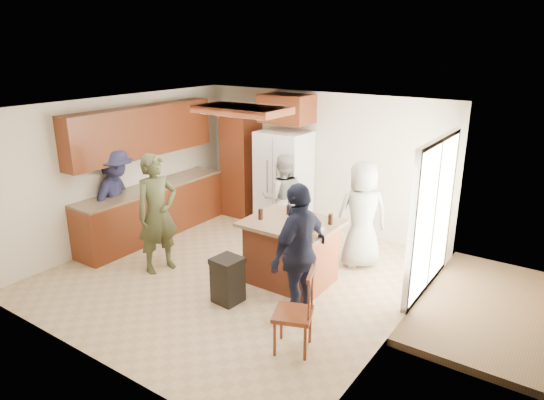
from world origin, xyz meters
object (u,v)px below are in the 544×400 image
Objects in this scene: person_side_right at (299,253)px; refrigerator at (284,180)px; kitchen_island at (291,251)px; person_behind_right at (362,215)px; person_counter at (117,199)px; spindle_chair at (295,314)px; trash_bin at (228,280)px; person_behind_left at (283,198)px; person_front_left at (157,214)px.

refrigerator reaches higher than person_side_right.
person_behind_right is at bearing 61.43° from kitchen_island.
person_behind_right is 2.08m from refrigerator.
person_counter is (-3.65, 0.19, -0.03)m from person_side_right.
person_side_right is at bearing 47.17° from person_behind_right.
person_side_right reaches higher than kitchen_island.
refrigerator is 3.95m from spindle_chair.
trash_bin is at bearing 162.54° from spindle_chair.
person_behind_left is 0.86× the size of refrigerator.
person_behind_left is 0.71m from refrigerator.
person_front_left is 1.09× the size of person_behind_right.
spindle_chair is at bearing 32.19° from person_side_right.
kitchen_island is (1.86, 0.78, -0.43)m from person_front_left.
person_behind_right is 1.67× the size of spindle_chair.
person_front_left is at bearing 32.31° from person_behind_left.
spindle_chair is at bearing -56.21° from kitchen_island.
person_front_left reaches higher than person_side_right.
person_front_left reaches higher than person_behind_left.
person_behind_right is (2.45, 1.86, -0.07)m from person_front_left.
person_counter reaches higher than spindle_chair.
trash_bin is (-0.98, -0.20, -0.57)m from person_side_right.
person_front_left is 1.01× the size of refrigerator.
person_counter reaches higher than trash_bin.
person_behind_right is at bearing -175.77° from person_side_right.
person_front_left is at bearing -120.82° from person_counter.
trash_bin is (2.67, -0.39, -0.54)m from person_counter.
person_behind_left is 1.55× the size of spindle_chair.
person_counter is at bearing -88.85° from person_side_right.
refrigerator reaches higher than kitchen_island.
person_behind_left is at bearing -9.00° from person_front_left.
person_behind_right reaches higher than trash_bin.
refrigerator is at bearing -91.75° from person_behind_left.
trash_bin is (0.95, -2.81, -0.58)m from refrigerator.
trash_bin is at bearing 21.43° from person_behind_right.
person_side_right is 0.82m from spindle_chair.
spindle_chair is (1.88, -2.62, -0.32)m from person_behind_left.
person_side_right is 1.39× the size of kitchen_island.
trash_bin is 1.38m from spindle_chair.
person_behind_left is (0.90, 2.04, -0.14)m from person_front_left.
person_behind_left is at bearing -57.80° from refrigerator.
person_side_right is (2.45, 0.03, -0.02)m from person_front_left.
person_front_left is 1.59m from trash_bin.
person_behind_right is 1.83m from person_side_right.
person_behind_right is 0.94× the size of person_side_right.
person_side_right reaches higher than person_counter.
person_behind_right is 4.00m from person_counter.
kitchen_island is at bearing -100.02° from person_counter.
kitchen_island is 1.29× the size of spindle_chair.
person_front_left is 1.05× the size of person_counter.
spindle_chair is (0.33, -2.45, -0.38)m from person_behind_right.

